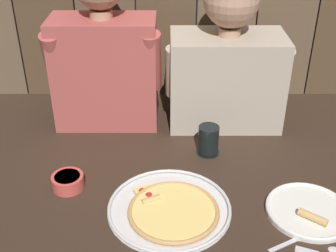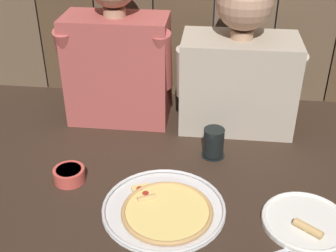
# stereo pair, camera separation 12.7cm
# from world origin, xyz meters

# --- Properties ---
(ground_plane) EXTENTS (3.20, 3.20, 0.00)m
(ground_plane) POSITION_xyz_m (0.00, 0.00, 0.00)
(ground_plane) COLOR #332319
(pizza_tray) EXTENTS (0.37, 0.37, 0.03)m
(pizza_tray) POSITION_xyz_m (0.02, -0.09, 0.01)
(pizza_tray) COLOR silver
(pizza_tray) RESTS_ON ground
(dinner_plate) EXTENTS (0.25, 0.25, 0.03)m
(dinner_plate) POSITION_xyz_m (0.42, -0.10, 0.01)
(dinner_plate) COLOR white
(dinner_plate) RESTS_ON ground
(drinking_glass) EXTENTS (0.08, 0.08, 0.10)m
(drinking_glass) POSITION_xyz_m (0.15, 0.22, 0.05)
(drinking_glass) COLOR black
(drinking_glass) RESTS_ON ground
(dipping_bowl) EXTENTS (0.10, 0.10, 0.04)m
(dipping_bowl) POSITION_xyz_m (-0.31, 0.02, 0.02)
(dipping_bowl) COLOR #CC4C42
(dipping_bowl) RESTS_ON ground
(table_fork) EXTENTS (0.12, 0.07, 0.01)m
(table_fork) POSITION_xyz_m (0.34, -0.21, 0.00)
(table_fork) COLOR silver
(table_fork) RESTS_ON ground
(diner_left) EXTENTS (0.42, 0.20, 0.62)m
(diner_left) POSITION_xyz_m (-0.23, 0.44, 0.29)
(diner_left) COLOR #AD4C47
(diner_left) RESTS_ON ground
(diner_right) EXTENTS (0.45, 0.23, 0.58)m
(diner_right) POSITION_xyz_m (0.23, 0.45, 0.26)
(diner_right) COLOR #B2A38E
(diner_right) RESTS_ON ground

